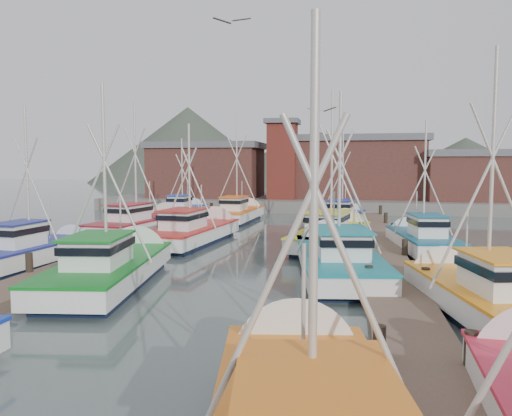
% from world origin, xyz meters
% --- Properties ---
extents(ground, '(260.00, 260.00, 0.00)m').
position_xyz_m(ground, '(0.00, 0.00, 0.00)').
color(ground, '#485755').
rests_on(ground, ground).
extents(dock_left, '(2.30, 46.00, 1.50)m').
position_xyz_m(dock_left, '(-7.00, 4.04, 0.21)').
color(dock_left, brown).
rests_on(dock_left, ground).
extents(dock_right, '(2.30, 46.00, 1.50)m').
position_xyz_m(dock_right, '(7.00, 4.04, 0.21)').
color(dock_right, brown).
rests_on(dock_right, ground).
extents(quay, '(44.00, 16.00, 1.20)m').
position_xyz_m(quay, '(0.00, 37.00, 0.60)').
color(quay, slate).
rests_on(quay, ground).
extents(shed_left, '(12.72, 8.48, 6.20)m').
position_xyz_m(shed_left, '(-11.00, 35.00, 4.34)').
color(shed_left, brown).
rests_on(shed_left, quay).
extents(shed_center, '(14.84, 9.54, 6.90)m').
position_xyz_m(shed_center, '(6.00, 37.00, 4.69)').
color(shed_center, brown).
rests_on(shed_center, quay).
extents(shed_right, '(8.48, 6.36, 5.20)m').
position_xyz_m(shed_right, '(17.00, 34.00, 3.84)').
color(shed_right, brown).
rests_on(shed_right, quay).
extents(lookout_tower, '(3.60, 3.60, 8.50)m').
position_xyz_m(lookout_tower, '(-2.00, 33.00, 5.55)').
color(lookout_tower, maroon).
rests_on(lookout_tower, quay).
extents(distant_hills, '(175.00, 140.00, 42.00)m').
position_xyz_m(distant_hills, '(-12.76, 122.59, 0.00)').
color(distant_hills, '#41493D').
rests_on(distant_hills, ground).
extents(boat_4, '(4.39, 10.14, 8.97)m').
position_xyz_m(boat_4, '(-4.30, -1.76, 0.68)').
color(boat_4, black).
rests_on(boat_4, ground).
extents(boat_5, '(4.66, 10.65, 8.96)m').
position_xyz_m(boat_5, '(4.70, 1.94, 0.68)').
color(boat_5, black).
rests_on(boat_5, ground).
extents(boat_6, '(3.36, 8.05, 8.29)m').
position_xyz_m(boat_6, '(-9.73, 1.19, 0.68)').
color(boat_6, black).
rests_on(boat_6, ground).
extents(boat_7, '(4.29, 8.89, 9.19)m').
position_xyz_m(boat_7, '(9.41, -3.53, 0.68)').
color(boat_7, black).
rests_on(boat_7, ground).
extents(boat_8, '(4.04, 10.29, 8.30)m').
position_xyz_m(boat_8, '(-4.31, 9.30, 0.68)').
color(boat_8, black).
rests_on(boat_8, ground).
extents(boat_9, '(4.83, 10.39, 10.10)m').
position_xyz_m(boat_9, '(4.33, 9.58, 0.68)').
color(boat_9, black).
rests_on(boat_9, ground).
extents(boat_10, '(4.31, 10.11, 10.19)m').
position_xyz_m(boat_10, '(-9.31, 12.66, 0.69)').
color(boat_10, black).
rests_on(boat_10, ground).
extents(boat_11, '(3.51, 8.28, 7.96)m').
position_xyz_m(boat_11, '(9.14, 8.31, 0.68)').
color(boat_11, black).
rests_on(boat_11, ground).
extents(boat_12, '(3.98, 9.14, 10.03)m').
position_xyz_m(boat_12, '(-4.18, 21.32, 0.69)').
color(boat_12, black).
rests_on(boat_12, ground).
extents(boat_13, '(3.75, 8.93, 8.02)m').
position_xyz_m(boat_13, '(4.76, 18.90, 0.68)').
color(boat_13, black).
rests_on(boat_13, ground).
extents(boat_14, '(3.23, 8.19, 7.83)m').
position_xyz_m(boat_14, '(-9.43, 22.27, 0.68)').
color(boat_14, black).
rests_on(boat_14, ground).
extents(gull_near, '(1.51, 0.66, 0.24)m').
position_xyz_m(gull_near, '(0.57, -0.89, 10.57)').
color(gull_near, slate).
rests_on(gull_near, ground).
extents(gull_far, '(1.49, 0.66, 0.24)m').
position_xyz_m(gull_far, '(3.80, 4.79, 7.64)').
color(gull_far, slate).
rests_on(gull_far, ground).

